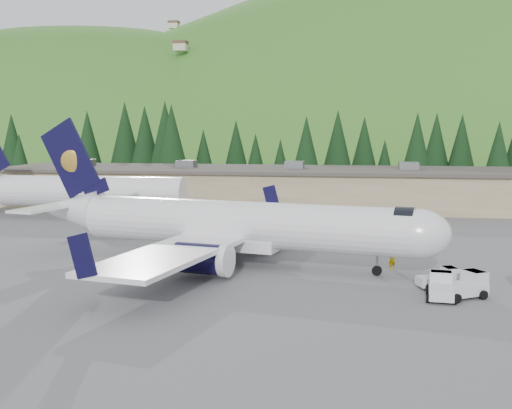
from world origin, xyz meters
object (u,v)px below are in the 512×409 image
object	(u,v)px
baggage_tug_a	(465,286)
baggage_tug_c	(441,287)
second_airliner	(68,190)
airliner	(231,225)
terminal_building	(258,186)
baggage_tug_d	(441,279)
ramp_worker	(392,259)

from	to	relation	value
baggage_tug_a	baggage_tug_c	world-z (taller)	baggage_tug_a
baggage_tug_c	second_airliner	bearing A→B (deg)	57.73
airliner	baggage_tug_a	xyz separation A→B (m)	(16.39, -7.49, -2.30)
second_airliner	baggage_tug_c	distance (m)	48.96
baggage_tug_c	baggage_tug_a	bearing A→B (deg)	-69.45
airliner	terminal_building	distance (m)	38.02
baggage_tug_a	baggage_tug_d	size ratio (longest dim) A/B	1.20
second_airliner	terminal_building	size ratio (longest dim) A/B	0.39
baggage_tug_c	baggage_tug_d	world-z (taller)	baggage_tug_c
baggage_tug_c	baggage_tug_d	size ratio (longest dim) A/B	1.07
baggage_tug_c	terminal_building	xyz separation A→B (m)	(-18.92, 45.70, 1.92)
terminal_building	ramp_worker	world-z (taller)	terminal_building
baggage_tug_a	ramp_worker	world-z (taller)	baggage_tug_a
second_airliner	terminal_building	xyz separation A→B (m)	(19.91, 16.00, -0.70)
airliner	ramp_worker	world-z (taller)	airliner
baggage_tug_a	airliner	bearing A→B (deg)	122.62
second_airliner	baggage_tug_a	xyz separation A→B (m)	(40.33, -29.29, -2.59)
ramp_worker	baggage_tug_d	bearing A→B (deg)	85.76
ramp_worker	baggage_tug_c	bearing A→B (deg)	74.31
ramp_worker	second_airliner	bearing A→B (deg)	-65.62
terminal_building	ramp_worker	xyz separation A→B (m)	(16.28, -37.93, -1.83)
second_airliner	baggage_tug_d	distance (m)	47.61
terminal_building	baggage_tug_d	distance (m)	47.12
baggage_tug_c	terminal_building	world-z (taller)	terminal_building
airliner	baggage_tug_a	world-z (taller)	airliner
second_airliner	baggage_tug_d	bearing A→B (deg)	-34.58
baggage_tug_c	ramp_worker	bearing A→B (deg)	23.87
baggage_tug_c	airliner	bearing A→B (deg)	67.20
second_airliner	ramp_worker	size ratio (longest dim) A/B	17.36
airliner	baggage_tug_c	xyz separation A→B (m)	(14.89, -7.90, -2.34)
baggage_tug_a	baggage_tug_d	world-z (taller)	baggage_tug_a
baggage_tug_a	ramp_worker	bearing A→B (deg)	86.47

